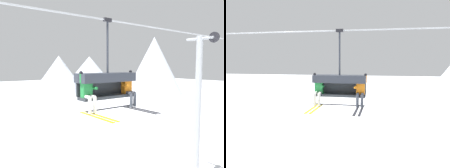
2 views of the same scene
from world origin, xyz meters
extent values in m
cone|color=silver|center=(21.59, 48.57, 4.91)|extent=(14.01, 14.01, 9.82)
cone|color=silver|center=(31.67, 49.20, 4.95)|extent=(16.71, 16.71, 9.90)
cone|color=silver|center=(39.83, 31.04, 7.22)|extent=(14.53, 14.53, 14.45)
cylinder|color=#9EA3A8|center=(7.85, 0.00, 4.41)|extent=(0.36, 0.36, 8.83)
cylinder|color=#9EA3A8|center=(7.85, 0.00, 8.68)|extent=(0.16, 1.60, 0.16)
cylinder|color=black|center=(7.85, -0.80, 8.68)|extent=(0.08, 0.56, 0.56)
cylinder|color=#9EA3A8|center=(-0.48, -0.80, 8.68)|extent=(18.65, 0.05, 0.05)
cube|color=#33383D|center=(0.79, -0.80, 6.14)|extent=(2.07, 0.48, 0.10)
cube|color=#33383D|center=(0.79, -0.52, 6.41)|extent=(2.07, 0.08, 0.45)
cube|color=#2D333D|center=(0.79, -0.74, 6.79)|extent=(2.11, 0.68, 0.30)
cylinder|color=black|center=(0.79, -1.12, 5.81)|extent=(2.07, 0.04, 0.04)
cylinder|color=#2D333D|center=(0.79, -0.80, 7.78)|extent=(0.07, 0.07, 1.69)
cube|color=black|center=(0.79, -0.80, 8.68)|extent=(0.28, 0.12, 0.12)
cube|color=#23843D|center=(-0.05, -0.82, 6.45)|extent=(0.32, 0.22, 0.52)
sphere|color=#284C93|center=(-0.05, -0.82, 6.81)|extent=(0.22, 0.22, 0.22)
ellipsoid|color=black|center=(-0.05, -0.92, 6.81)|extent=(0.17, 0.04, 0.08)
cylinder|color=silver|center=(-0.14, -0.99, 6.23)|extent=(0.11, 0.34, 0.11)
cylinder|color=silver|center=(0.04, -0.99, 6.23)|extent=(0.11, 0.34, 0.11)
cylinder|color=silver|center=(-0.14, -1.16, 5.99)|extent=(0.11, 0.11, 0.48)
cylinder|color=silver|center=(0.04, -1.16, 5.99)|extent=(0.11, 0.11, 0.48)
cube|color=gold|center=(-0.14, -1.46, 5.70)|extent=(0.09, 1.70, 0.02)
cube|color=gold|center=(0.04, -1.46, 5.70)|extent=(0.09, 1.70, 0.02)
cylinder|color=#23843D|center=(-0.24, -0.82, 6.80)|extent=(0.09, 0.09, 0.30)
sphere|color=black|center=(-0.24, -0.82, 6.97)|extent=(0.11, 0.11, 0.11)
cylinder|color=#23843D|center=(0.14, -0.97, 6.49)|extent=(0.09, 0.30, 0.09)
cube|color=orange|center=(1.64, -0.82, 6.45)|extent=(0.32, 0.22, 0.52)
sphere|color=black|center=(1.64, -0.82, 6.81)|extent=(0.22, 0.22, 0.22)
ellipsoid|color=black|center=(1.64, -0.92, 6.81)|extent=(0.17, 0.04, 0.08)
cylinder|color=#3D424C|center=(1.55, -0.99, 6.23)|extent=(0.11, 0.34, 0.11)
cylinder|color=#3D424C|center=(1.72, -0.99, 6.23)|extent=(0.11, 0.34, 0.11)
cylinder|color=#3D424C|center=(1.55, -1.16, 5.99)|extent=(0.11, 0.11, 0.48)
cylinder|color=#3D424C|center=(1.72, -1.16, 5.99)|extent=(0.11, 0.11, 0.48)
cube|color=#232328|center=(1.55, -1.46, 5.70)|extent=(0.09, 1.70, 0.02)
cube|color=#232328|center=(1.72, -1.46, 5.70)|extent=(0.09, 1.70, 0.02)
cylinder|color=orange|center=(1.45, -0.97, 6.49)|extent=(0.09, 0.30, 0.09)
cylinder|color=orange|center=(1.82, -0.82, 6.80)|extent=(0.09, 0.09, 0.30)
sphere|color=black|center=(1.82, -0.82, 6.97)|extent=(0.11, 0.11, 0.11)
camera|label=1|loc=(-3.61, -6.64, 7.19)|focal=35.00mm
camera|label=2|loc=(2.41, -9.30, 7.51)|focal=35.00mm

